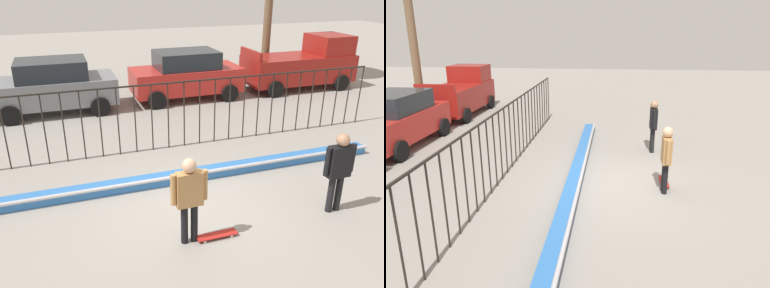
# 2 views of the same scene
# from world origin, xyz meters

# --- Properties ---
(ground_plane) EXTENTS (60.00, 60.00, 0.00)m
(ground_plane) POSITION_xyz_m (0.00, 0.00, 0.00)
(ground_plane) COLOR gray
(bowl_coping_ledge) EXTENTS (11.00, 0.40, 0.27)m
(bowl_coping_ledge) POSITION_xyz_m (0.00, 1.17, 0.12)
(bowl_coping_ledge) COLOR #2D6BB7
(bowl_coping_ledge) RESTS_ON ground
(perimeter_fence) EXTENTS (14.04, 0.04, 1.92)m
(perimeter_fence) POSITION_xyz_m (0.00, 3.19, 1.17)
(perimeter_fence) COLOR black
(perimeter_fence) RESTS_ON ground
(skateboarder) EXTENTS (0.69, 0.26, 1.70)m
(skateboarder) POSITION_xyz_m (-0.37, -1.12, 1.02)
(skateboarder) COLOR black
(skateboarder) RESTS_ON ground
(skateboard) EXTENTS (0.80, 0.20, 0.07)m
(skateboard) POSITION_xyz_m (0.16, -1.18, 0.06)
(skateboard) COLOR #A51E19
(skateboard) RESTS_ON ground
(camera_operator) EXTENTS (0.71, 0.26, 1.75)m
(camera_operator) POSITION_xyz_m (2.82, -1.10, 1.05)
(camera_operator) COLOR black
(camera_operator) RESTS_ON ground
(parked_car_gray) EXTENTS (4.30, 2.12, 1.90)m
(parked_car_gray) POSITION_xyz_m (-2.50, 7.61, 0.97)
(parked_car_gray) COLOR slate
(parked_car_gray) RESTS_ON ground
(parked_car_red) EXTENTS (4.30, 2.12, 1.90)m
(parked_car_red) POSITION_xyz_m (2.49, 7.72, 0.97)
(parked_car_red) COLOR #B2231E
(parked_car_red) RESTS_ON ground
(pickup_truck) EXTENTS (4.70, 2.12, 2.24)m
(pickup_truck) POSITION_xyz_m (7.76, 7.63, 1.04)
(pickup_truck) COLOR maroon
(pickup_truck) RESTS_ON ground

